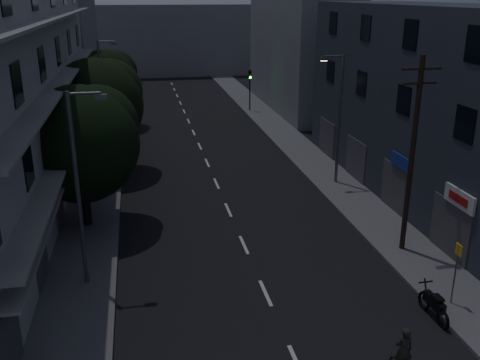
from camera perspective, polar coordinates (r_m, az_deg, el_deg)
name	(u,v)px	position (r m, az deg, el deg)	size (l,w,h in m)	color
ground	(206,161)	(39.05, -3.62, 2.06)	(160.00, 160.00, 0.00)	black
sidewalk_left	(101,166)	(38.86, -14.66, 1.48)	(3.00, 90.00, 0.15)	#565659
sidewalk_right	(305,154)	(40.60, 6.94, 2.75)	(3.00, 90.00, 0.15)	#565659
lane_markings	(197,139)	(45.01, -4.66, 4.39)	(0.15, 60.50, 0.01)	beige
building_right	(449,111)	(31.45, 21.41, 6.86)	(6.19, 28.00, 11.00)	#2B2F3A
building_far_left	(61,29)	(60.56, -18.55, 15.01)	(6.00, 20.00, 16.00)	slate
building_far_right	(299,45)	(56.73, 6.36, 14.10)	(6.00, 20.00, 13.00)	slate
building_far_end	(166,40)	(82.39, -7.92, 14.60)	(24.00, 8.00, 10.00)	slate
tree_near	(81,139)	(27.74, -16.61, 4.17)	(5.90, 5.90, 7.28)	black
tree_mid	(97,102)	(36.28, -15.05, 8.05)	(6.15, 6.15, 7.57)	black
tree_far	(107,79)	(49.34, -14.04, 10.45)	(5.52, 5.52, 6.83)	black
traffic_signal_far_right	(250,82)	(54.83, 1.07, 10.45)	(0.28, 0.37, 4.10)	black
traffic_signal_far_left	(118,85)	(54.09, -12.87, 9.86)	(0.28, 0.37, 4.10)	black
street_lamp_left_near	(80,181)	(21.86, -16.72, -0.14)	(1.51, 0.25, 8.00)	#585A60
street_lamp_right	(338,113)	(33.54, 10.41, 7.02)	(1.51, 0.25, 8.00)	#57585F
street_lamp_left_far	(103,87)	(44.02, -14.39, 9.63)	(1.51, 0.25, 8.00)	slate
utility_pole	(412,152)	(25.01, 17.90, 2.82)	(1.80, 0.24, 9.00)	black
bus_stop_sign	(457,263)	(22.11, 22.12, -8.21)	(0.06, 0.35, 2.52)	#595B60
motorcycle	(434,305)	(21.79, 19.96, -12.47)	(0.59, 2.05, 1.31)	black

